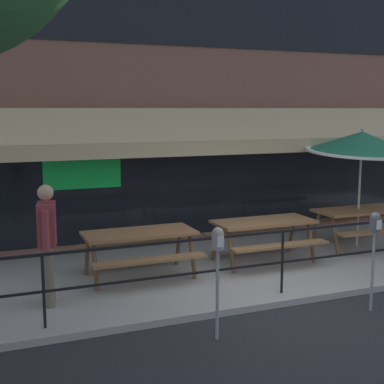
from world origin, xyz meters
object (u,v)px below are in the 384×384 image
pedestrian_walking (47,238)px  parking_meter_near (218,249)px  patio_umbrella_right (362,143)px  picnic_table_centre (264,229)px  parking_meter_far (375,232)px  picnic_table_left (139,241)px  picnic_table_right (359,217)px

pedestrian_walking → parking_meter_near: (1.80, -1.72, 0.09)m
patio_umbrella_right → pedestrian_walking: (-6.16, -1.02, -1.12)m
patio_umbrella_right → picnic_table_centre: bearing=-173.1°
patio_umbrella_right → parking_meter_far: patio_umbrella_right is taller
picnic_table_left → parking_meter_far: bearing=-41.9°
picnic_table_left → parking_meter_near: bearing=-83.7°
pedestrian_walking → parking_meter_far: bearing=-21.7°
parking_meter_far → parking_meter_near: bearing=-179.0°
picnic_table_centre → pedestrian_walking: size_ratio=1.05×
picnic_table_centre → parking_meter_near: 3.23m
patio_umbrella_right → parking_meter_far: bearing=-125.6°
patio_umbrella_right → parking_meter_near: 5.25m
picnic_table_centre → parking_meter_near: size_ratio=1.27×
picnic_table_right → parking_meter_far: 3.33m
picnic_table_left → pedestrian_walking: bearing=-154.6°
pedestrian_walking → parking_meter_far: size_ratio=1.20×
picnic_table_left → parking_meter_near: (0.27, -2.45, 0.44)m
parking_meter_near → patio_umbrella_right: bearing=32.2°
picnic_table_centre → patio_umbrella_right: bearing=6.9°
picnic_table_right → picnic_table_left: bearing=-176.7°
picnic_table_left → picnic_table_centre: 2.31m
pedestrian_walking → parking_meter_far: (4.22, -1.68, 0.09)m
patio_umbrella_right → parking_meter_far: (-1.94, -2.71, -1.03)m
picnic_table_right → pedestrian_walking: 6.25m
parking_meter_far → picnic_table_left: bearing=138.1°
picnic_table_left → parking_meter_near: parking_meter_near is taller
picnic_table_left → picnic_table_centre: size_ratio=1.00×
picnic_table_centre → picnic_table_right: size_ratio=1.00×
parking_meter_far → picnic_table_centre: bearing=98.8°
parking_meter_far → patio_umbrella_right: bearing=54.4°
patio_umbrella_right → parking_meter_far: 3.48m
picnic_table_left → picnic_table_right: size_ratio=1.00×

